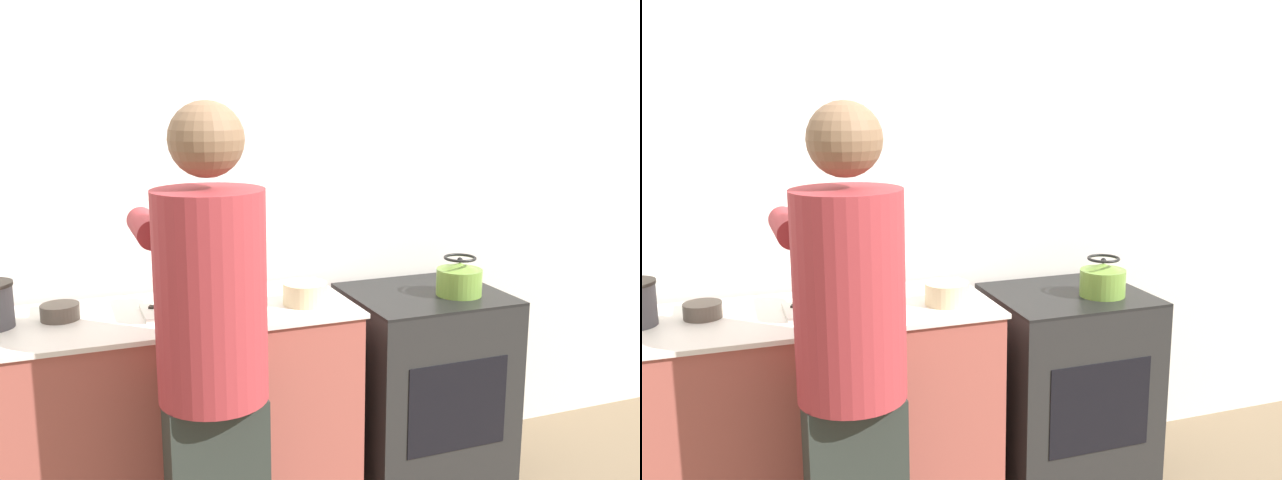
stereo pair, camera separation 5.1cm
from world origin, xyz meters
The scene contains 9 objects.
wall_back centered at (0.00, 0.65, 1.30)m, with size 8.00×0.05×2.60m.
counter centered at (-0.37, 0.28, 0.46)m, with size 1.67×0.58×0.92m.
oven centered at (0.87, 0.29, 0.44)m, with size 0.65×0.58×0.88m.
person centered at (-0.18, -0.23, 0.93)m, with size 0.39×0.62×1.71m.
cutting_board centered at (-0.16, 0.26, 0.93)m, with size 0.34×0.21×0.02m.
knife centered at (-0.21, 0.26, 0.94)m, with size 0.22×0.11×0.01m.
kettle centered at (0.98, 0.21, 0.95)m, with size 0.19×0.19×0.17m.
bowl_prep centered at (0.28, 0.20, 0.96)m, with size 0.18×0.18×0.09m.
bowl_mixing centered at (-0.62, 0.33, 0.95)m, with size 0.14×0.14×0.06m.
Camera 1 is at (-0.62, -2.32, 1.73)m, focal length 40.00 mm.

